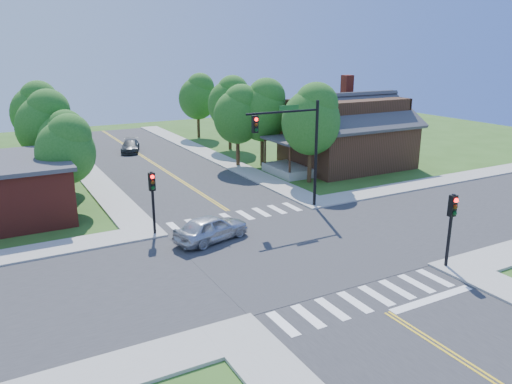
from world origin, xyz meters
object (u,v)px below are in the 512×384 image
signal_pole_nw (153,191)px  car_dgrey (130,146)px  car_silver (211,229)px  signal_mast_ne (295,139)px  signal_pole_se (452,217)px  house_ne (347,130)px

signal_pole_nw → car_dgrey: bearing=78.0°
car_silver → signal_mast_ne: bearing=-86.5°
signal_mast_ne → car_silver: signal_mast_ne is taller
signal_pole_nw → car_silver: bearing=-43.4°
signal_mast_ne → signal_pole_nw: 9.76m
signal_pole_se → car_dgrey: (-6.06, 35.43, -2.05)m
signal_pole_se → signal_pole_nw: (-11.20, 11.20, 0.00)m
signal_pole_se → house_ne: 22.03m
signal_mast_ne → car_dgrey: signal_mast_ne is taller
house_ne → car_dgrey: size_ratio=2.86×
signal_pole_se → signal_pole_nw: 15.84m
signal_pole_nw → car_silver: size_ratio=0.80×
car_dgrey → house_ne: bearing=-26.0°
signal_pole_se → house_ne: (9.51, 19.86, 0.67)m
signal_pole_nw → house_ne: house_ne is taller
signal_mast_ne → house_ne: 14.23m
signal_pole_se → car_silver: 12.54m
signal_mast_ne → signal_pole_nw: (-9.51, -0.01, -2.19)m
signal_mast_ne → car_dgrey: size_ratio=1.58×
signal_pole_se → car_dgrey: size_ratio=0.83×
signal_mast_ne → signal_pole_se: (1.69, -11.21, -2.19)m
signal_pole_se → house_ne: house_ne is taller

